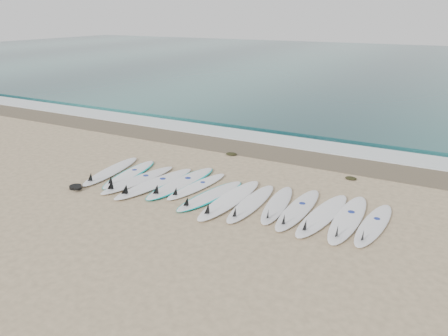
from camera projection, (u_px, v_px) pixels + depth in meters
The scene contains 22 objects.
ground at pixel (223, 196), 11.32m from camera, with size 120.00×120.00×0.00m, color tan.
ocean at pixel (402, 66), 38.14m from camera, with size 120.00×55.00×0.03m, color #1D5152.
wet_sand_band at pixel (282, 153), 14.71m from camera, with size 120.00×1.80×0.01m, color brown.
foam_band at pixel (296, 143), 15.86m from camera, with size 120.00×1.40×0.04m, color silver.
wave_crest at pixel (309, 132), 17.08m from camera, with size 120.00×1.00×0.10m, color #1D5152.
surfboard_0 at pixel (110, 171), 12.92m from camera, with size 0.91×2.72×0.34m.
surfboard_1 at pixel (129, 174), 12.72m from camera, with size 0.91×2.59×0.32m.
surfboard_2 at pixel (137, 180), 12.25m from camera, with size 0.91×2.74×0.34m.
surfboard_3 at pixel (153, 184), 11.98m from camera, with size 1.02×2.95×0.37m.
surfboard_4 at pixel (181, 183), 12.05m from camera, with size 0.90×2.92×0.36m.
surfboard_5 at pixel (196, 186), 11.82m from camera, with size 0.82×2.41×0.30m.
surfboard_6 at pixel (210, 196), 11.24m from camera, with size 1.02×2.58×0.32m.
surfboard_7 at pixel (229, 200), 10.95m from camera, with size 0.71×2.92×0.37m.
surfboard_8 at pixel (250, 203), 10.76m from camera, with size 0.58×2.58×0.33m.
surfboard_9 at pixel (277, 205), 10.69m from camera, with size 0.82×2.46×0.31m.
surfboard_10 at pixel (297, 210), 10.42m from camera, with size 0.56×2.66×0.34m.
surfboard_11 at pixel (322, 215), 10.13m from camera, with size 0.85×2.80×0.35m.
surfboard_12 at pixel (347, 219), 9.94m from camera, with size 0.60×2.82×0.36m.
surfboard_13 at pixel (373, 225), 9.68m from camera, with size 0.69×2.49×0.31m.
seaweed_near at pixel (231, 154), 14.56m from camera, with size 0.38×0.30×0.07m, color black.
seaweed_far at pixel (351, 178), 12.46m from camera, with size 0.33×0.26×0.06m, color black.
leash_coil at pixel (76, 187), 11.77m from camera, with size 0.46×0.36×0.11m.
Camera 1 is at (5.02, -9.12, 4.53)m, focal length 35.00 mm.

